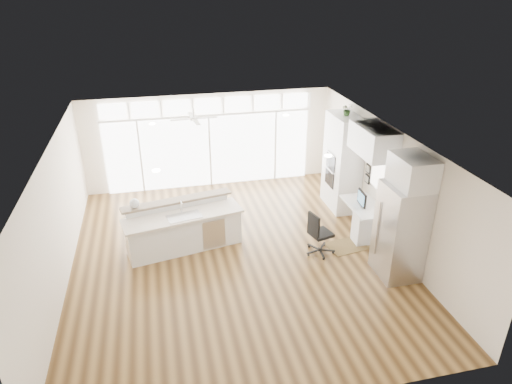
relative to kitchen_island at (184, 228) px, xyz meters
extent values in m
cube|color=#493016|center=(1.06, -0.60, -0.53)|extent=(7.00, 8.00, 0.02)
cube|color=white|center=(1.06, -0.60, 2.18)|extent=(7.00, 8.00, 0.02)
cube|color=white|center=(1.06, 3.40, 0.83)|extent=(7.00, 0.04, 2.70)
cube|color=white|center=(1.06, -4.60, 0.83)|extent=(7.00, 0.04, 2.70)
cube|color=white|center=(-2.44, -0.60, 0.83)|extent=(0.04, 8.00, 2.70)
cube|color=white|center=(4.56, -0.60, 0.83)|extent=(0.04, 8.00, 2.70)
cube|color=silver|center=(1.06, 3.34, 0.53)|extent=(5.80, 0.06, 2.08)
cube|color=silver|center=(1.06, 3.34, 1.86)|extent=(5.90, 0.06, 0.40)
cube|color=white|center=(4.52, -0.30, 1.03)|extent=(0.04, 0.85, 0.85)
cube|color=white|center=(0.56, 2.20, 1.96)|extent=(1.16, 1.16, 0.32)
cube|color=white|center=(1.06, -0.40, 2.16)|extent=(3.40, 3.00, 0.02)
cube|color=white|center=(4.23, 1.20, 0.73)|extent=(0.64, 1.20, 2.50)
cube|color=white|center=(4.19, -0.30, -0.14)|extent=(0.72, 1.30, 0.76)
cube|color=white|center=(4.23, -0.30, 1.83)|extent=(0.64, 1.30, 0.64)
cube|color=#BBBCC0|center=(4.17, -1.95, 0.48)|extent=(0.76, 0.90, 2.00)
cube|color=white|center=(4.23, -1.95, 1.78)|extent=(0.64, 0.90, 0.60)
cube|color=black|center=(4.52, 0.32, 0.88)|extent=(0.06, 0.22, 0.80)
cube|color=white|center=(0.00, 0.00, 0.00)|extent=(2.77, 1.49, 1.04)
cube|color=#392812|center=(3.62, -0.77, -0.52)|extent=(0.96, 0.76, 0.01)
cube|color=black|center=(2.92, -0.88, -0.02)|extent=(0.63, 0.60, 1.01)
sphere|color=white|center=(-1.01, 0.20, 0.63)|extent=(0.28, 0.28, 0.22)
cube|color=black|center=(4.11, -0.30, 0.43)|extent=(0.11, 0.46, 0.38)
cube|color=silver|center=(3.94, -0.30, 0.24)|extent=(0.13, 0.29, 0.01)
imported|color=#325926|center=(4.23, 1.20, 2.10)|extent=(0.31, 0.34, 0.24)
camera|label=1|loc=(-0.42, -8.98, 5.13)|focal=32.00mm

